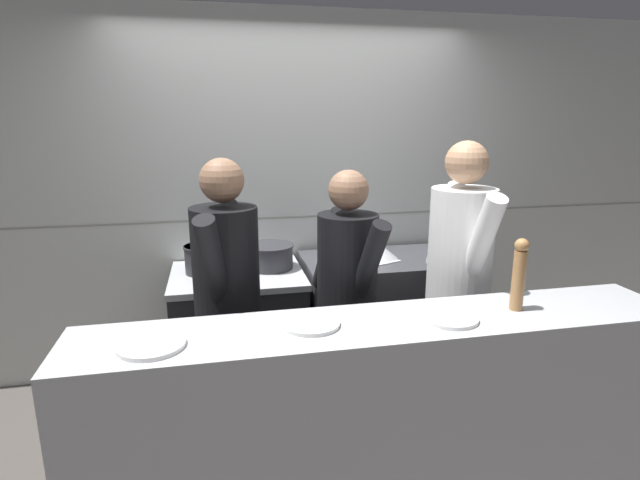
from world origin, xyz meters
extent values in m
plane|color=#4C4742|center=(0.00, 0.00, 0.00)|extent=(14.00, 14.00, 0.00)
cube|color=silver|center=(0.00, 1.35, 1.30)|extent=(8.00, 0.06, 2.60)
cube|color=gray|center=(0.00, 1.32, 1.15)|extent=(8.00, 0.00, 0.01)
cube|color=#232326|center=(-0.45, 0.95, 0.41)|extent=(0.86, 0.70, 0.82)
cube|color=#B7BABF|center=(-0.45, 0.95, 0.84)|extent=(0.87, 0.71, 0.04)
cube|color=#B7BABF|center=(-0.45, 0.61, 0.47)|extent=(0.77, 0.03, 0.10)
cube|color=#38383D|center=(0.59, 0.95, 0.45)|extent=(1.15, 0.65, 0.90)
cube|color=black|center=(0.59, 0.64, 0.05)|extent=(1.13, 0.04, 0.10)
cube|color=#B7BABF|center=(0.15, -0.34, 0.50)|extent=(2.72, 0.45, 1.01)
cylinder|color=#2D2D33|center=(-0.66, 1.00, 0.96)|extent=(0.24, 0.24, 0.19)
cylinder|color=#2D2D33|center=(-0.66, 1.00, 1.04)|extent=(0.25, 0.25, 0.01)
cylinder|color=#2D2D33|center=(-0.22, 1.01, 0.95)|extent=(0.31, 0.31, 0.17)
cylinder|color=#2D2D33|center=(-0.22, 1.01, 1.02)|extent=(0.33, 0.33, 0.01)
cone|color=#B7BABF|center=(0.55, 0.96, 0.96)|extent=(0.27, 0.27, 0.11)
cube|color=#B7BABF|center=(0.55, 0.82, 0.90)|extent=(0.25, 0.12, 0.01)
cube|color=black|center=(0.38, 0.75, 0.91)|extent=(0.11, 0.06, 0.02)
cylinder|color=white|center=(-0.83, -0.39, 1.02)|extent=(0.26, 0.26, 0.02)
cylinder|color=white|center=(-0.19, -0.32, 1.02)|extent=(0.25, 0.25, 0.02)
cylinder|color=white|center=(0.43, -0.38, 1.02)|extent=(0.25, 0.25, 0.02)
cylinder|color=#AD7A47|center=(0.78, -0.34, 1.15)|extent=(0.06, 0.06, 0.28)
sphere|color=#AD7A47|center=(0.78, -0.34, 1.32)|extent=(0.06, 0.06, 0.06)
cube|color=black|center=(-0.53, 0.23, 0.39)|extent=(0.33, 0.26, 0.79)
cylinder|color=black|center=(-0.53, 0.23, 1.11)|extent=(0.43, 0.43, 0.65)
sphere|color=#8C664C|center=(-0.53, 0.23, 1.57)|extent=(0.22, 0.22, 0.22)
cylinder|color=black|center=(-0.47, 0.43, 1.19)|extent=(0.19, 0.34, 0.54)
cylinder|color=black|center=(-0.58, 0.04, 1.19)|extent=(0.19, 0.34, 0.54)
cube|color=black|center=(0.12, 0.22, 0.38)|extent=(0.32, 0.26, 0.75)
cylinder|color=black|center=(0.12, 0.22, 1.07)|extent=(0.41, 0.41, 0.62)
sphere|color=#8C664C|center=(0.12, 0.22, 1.51)|extent=(0.21, 0.21, 0.21)
cylinder|color=black|center=(0.06, 0.41, 1.14)|extent=(0.19, 0.33, 0.52)
cylinder|color=black|center=(0.18, 0.04, 1.14)|extent=(0.19, 0.33, 0.52)
cube|color=black|center=(0.77, 0.20, 0.41)|extent=(0.31, 0.20, 0.82)
cylinder|color=white|center=(0.77, 0.20, 1.16)|extent=(0.36, 0.36, 0.68)
sphere|color=tan|center=(0.77, 0.20, 1.64)|extent=(0.23, 0.23, 0.23)
cylinder|color=white|center=(0.77, 0.41, 1.24)|extent=(0.11, 0.34, 0.57)
cylinder|color=white|center=(0.76, -0.01, 1.24)|extent=(0.11, 0.34, 0.57)
camera|label=1|loc=(-0.56, -2.27, 1.89)|focal=28.00mm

